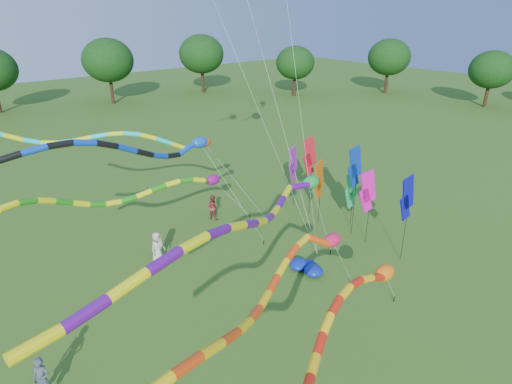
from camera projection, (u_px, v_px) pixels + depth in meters
ground at (346, 318)px, 18.74m from camera, size 160.00×160.00×0.00m
tree_ring at (415, 222)px, 14.75m from camera, size 114.90×121.47×9.61m
tube_kite_red at (348, 320)px, 12.74m from camera, size 12.92×5.12×6.04m
tube_kite_orange at (276, 285)px, 12.76m from camera, size 14.32×5.24×6.87m
tube_kite_purple at (259, 214)px, 13.77m from camera, size 15.60×6.36×8.26m
tube_kite_blue at (111, 152)px, 15.88m from camera, size 15.16×1.68×9.08m
tube_kite_cyan at (124, 140)px, 21.71m from camera, size 13.77×5.02×8.28m
tube_kite_green at (153, 189)px, 21.14m from camera, size 13.44×2.06×6.30m
banner_pole_magenta_b at (367, 192)px, 23.45m from camera, size 1.13×0.45×4.48m
banner_pole_green at (351, 190)px, 25.72m from camera, size 1.16×0.11×3.70m
banner_pole_red at (309, 157)px, 26.59m from camera, size 1.16×0.17×5.27m
banner_pole_blue_b at (355, 167)px, 23.99m from camera, size 1.16×0.17×5.56m
banner_pole_orange at (319, 180)px, 25.60m from camera, size 1.14×0.40×4.28m
banner_pole_violet at (293, 164)px, 28.07m from camera, size 1.13×0.44×4.32m
banner_pole_blue_a at (407, 199)px, 21.53m from camera, size 1.16×0.13×4.93m
blue_nylon_heap at (310, 265)px, 22.16m from camera, size 1.51×1.84×0.55m
person_a at (158, 247)px, 22.56m from camera, size 0.98×0.78×1.75m
person_b at (42, 379)px, 14.57m from camera, size 0.72×0.73×1.70m
person_c at (213, 207)px, 27.26m from camera, size 0.91×0.99×1.64m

